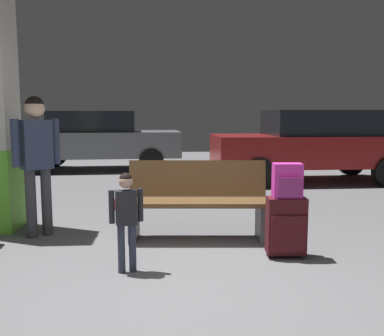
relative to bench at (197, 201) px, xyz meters
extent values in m
cube|color=slate|center=(-0.25, 2.45, -0.49)|extent=(18.00, 18.00, 0.10)
cube|color=brown|center=(-0.01, -0.08, 0.00)|extent=(1.63, 0.55, 0.05)
cube|color=brown|center=(0.01, 0.17, 0.23)|extent=(1.60, 0.22, 0.42)
cube|color=#4C4C51|center=(-0.72, -0.02, -0.23)|extent=(0.11, 0.40, 0.41)
cube|color=#4C4C51|center=(0.71, -0.13, -0.23)|extent=(0.11, 0.40, 0.41)
cube|color=#471419|center=(0.83, -0.70, -0.12)|extent=(0.39, 0.22, 0.56)
cube|color=#471419|center=(0.82, -0.81, -0.18)|extent=(0.34, 0.04, 0.36)
cube|color=#A5A5AA|center=(0.83, -0.62, 0.15)|extent=(0.14, 0.03, 0.02)
cylinder|color=black|center=(0.67, -0.61, -0.42)|extent=(0.02, 0.04, 0.04)
cylinder|color=black|center=(0.99, -0.62, -0.42)|extent=(0.02, 0.04, 0.04)
cube|color=#D833A5|center=(0.83, -0.70, 0.33)|extent=(0.29, 0.18, 0.34)
cube|color=#8E2B70|center=(0.82, -0.79, 0.28)|extent=(0.23, 0.04, 0.19)
cylinder|color=black|center=(0.83, -0.70, 0.49)|extent=(0.06, 0.03, 0.02)
cylinder|color=#33384C|center=(-0.67, -0.99, -0.22)|extent=(0.07, 0.07, 0.44)
cylinder|color=#33384C|center=(-0.77, -1.02, -0.22)|extent=(0.07, 0.07, 0.44)
cube|color=#232328|center=(-0.72, -1.01, 0.15)|extent=(0.20, 0.15, 0.31)
cylinder|color=#232328|center=(-0.59, -0.97, 0.17)|extent=(0.05, 0.05, 0.30)
cylinder|color=#232328|center=(-0.84, -1.04, 0.17)|extent=(0.05, 0.05, 0.30)
sphere|color=tan|center=(-0.72, -1.01, 0.39)|extent=(0.12, 0.12, 0.12)
sphere|color=black|center=(-0.72, -1.01, 0.41)|extent=(0.11, 0.11, 0.11)
cylinder|color=red|center=(-0.80, -0.93, 0.17)|extent=(0.06, 0.06, 0.10)
cylinder|color=red|center=(-0.80, -0.93, 0.24)|extent=(0.01, 0.01, 0.06)
cylinder|color=#38383D|center=(-1.76, 0.28, -0.04)|extent=(0.12, 0.12, 0.79)
cylinder|color=#38383D|center=(-1.91, 0.17, -0.04)|extent=(0.12, 0.12, 0.79)
cube|color=#2D3851|center=(-1.84, 0.22, 0.63)|extent=(0.37, 0.35, 0.56)
cylinder|color=#2D3851|center=(-1.65, 0.36, 0.66)|extent=(0.09, 0.09, 0.53)
cylinder|color=#2D3851|center=(-2.02, 0.08, 0.66)|extent=(0.09, 0.09, 0.53)
sphere|color=beige|center=(-1.84, 0.22, 1.05)|extent=(0.23, 0.23, 0.23)
sphere|color=black|center=(-1.84, 0.22, 1.08)|extent=(0.21, 0.21, 0.21)
cube|color=maroon|center=(2.75, 4.07, 0.23)|extent=(4.13, 1.77, 0.64)
cube|color=black|center=(2.90, 4.07, 0.81)|extent=(2.13, 1.57, 0.52)
cylinder|color=black|center=(1.46, 3.25, -0.14)|extent=(0.60, 0.21, 0.60)
cylinder|color=black|center=(1.43, 4.85, -0.14)|extent=(0.60, 0.21, 0.60)
cylinder|color=black|center=(4.03, 4.89, -0.14)|extent=(0.60, 0.21, 0.60)
cube|color=slate|center=(-2.01, 6.35, 0.23)|extent=(4.18, 1.90, 0.64)
cube|color=black|center=(-2.16, 6.34, 0.81)|extent=(2.17, 1.64, 0.52)
cylinder|color=black|center=(-0.75, 7.21, -0.14)|extent=(0.61, 0.23, 0.60)
cylinder|color=black|center=(-0.67, 5.61, -0.14)|extent=(0.61, 0.23, 0.60)
cylinder|color=black|center=(-3.35, 7.08, -0.14)|extent=(0.61, 0.23, 0.60)
cylinder|color=black|center=(-3.27, 5.48, -0.14)|extent=(0.61, 0.23, 0.60)
camera|label=1|loc=(-0.39, -4.72, 0.97)|focal=39.59mm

